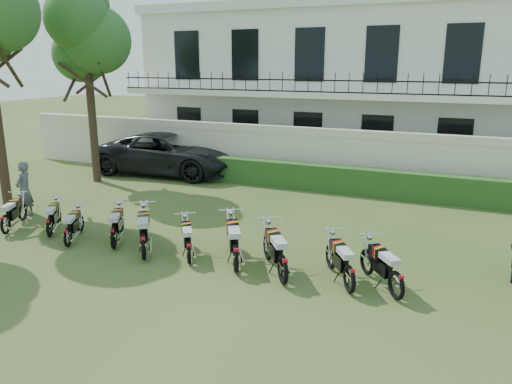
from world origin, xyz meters
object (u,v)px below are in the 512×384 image
(motorcycle_6, at_px, (236,252))
(motorcycle_9, at_px, (397,279))
(motorcycle_3, at_px, (113,232))
(motorcycle_7, at_px, (283,263))
(tree_west_near, at_px, (86,33))
(motorcycle_2, at_px, (67,232))
(suv, at_px, (168,154))
(motorcycle_1, at_px, (49,223))
(motorcycle_0, at_px, (5,220))
(motorcycle_4, at_px, (143,240))
(inspector, at_px, (24,190))
(motorcycle_8, at_px, (350,273))
(motorcycle_5, at_px, (189,247))

(motorcycle_6, height_order, motorcycle_9, motorcycle_6)
(motorcycle_3, height_order, motorcycle_7, motorcycle_7)
(tree_west_near, relative_size, motorcycle_2, 5.11)
(motorcycle_9, relative_size, suv, 0.24)
(motorcycle_3, distance_m, motorcycle_7, 4.85)
(motorcycle_2, bearing_deg, motorcycle_1, 133.00)
(motorcycle_0, height_order, motorcycle_7, motorcycle_7)
(motorcycle_9, xyz_separation_m, suv, (-11.08, 8.41, 0.41))
(motorcycle_2, relative_size, motorcycle_7, 0.87)
(tree_west_near, bearing_deg, motorcycle_6, -33.14)
(motorcycle_4, bearing_deg, motorcycle_9, -31.34)
(motorcycle_7, height_order, inspector, inspector)
(motorcycle_1, height_order, motorcycle_4, motorcycle_4)
(motorcycle_2, relative_size, motorcycle_8, 0.92)
(tree_west_near, relative_size, suv, 1.23)
(motorcycle_4, bearing_deg, motorcycle_0, 145.63)
(motorcycle_3, height_order, motorcycle_5, motorcycle_3)
(motorcycle_8, bearing_deg, motorcycle_2, 149.55)
(motorcycle_6, bearing_deg, inspector, 140.39)
(tree_west_near, distance_m, inspector, 7.08)
(motorcycle_4, distance_m, motorcycle_8, 5.11)
(inspector, bearing_deg, suv, 159.34)
(motorcycle_3, bearing_deg, motorcycle_6, -31.28)
(tree_west_near, height_order, inspector, tree_west_near)
(tree_west_near, bearing_deg, motorcycle_0, -71.16)
(motorcycle_0, relative_size, motorcycle_3, 0.99)
(motorcycle_1, relative_size, motorcycle_6, 0.79)
(motorcycle_8, bearing_deg, motorcycle_9, -27.29)
(motorcycle_4, distance_m, inspector, 5.82)
(motorcycle_4, relative_size, motorcycle_7, 1.01)
(motorcycle_1, bearing_deg, motorcycle_0, 160.25)
(motorcycle_1, xyz_separation_m, motorcycle_8, (8.54, -0.08, 0.05))
(motorcycle_1, xyz_separation_m, motorcycle_5, (4.58, -0.08, 0.02))
(motorcycle_1, distance_m, motorcycle_9, 9.50)
(motorcycle_1, xyz_separation_m, motorcycle_7, (7.09, -0.24, 0.10))
(motorcycle_2, height_order, motorcycle_6, motorcycle_6)
(motorcycle_3, relative_size, motorcycle_6, 0.89)
(motorcycle_3, bearing_deg, motorcycle_9, -29.78)
(motorcycle_1, bearing_deg, motorcycle_8, -33.97)
(motorcycle_1, height_order, inspector, inspector)
(tree_west_near, bearing_deg, suv, 51.47)
(motorcycle_7, bearing_deg, motorcycle_2, 145.63)
(motorcycle_4, relative_size, motorcycle_8, 1.07)
(suv, bearing_deg, motorcycle_8, -134.23)
(suv, bearing_deg, motorcycle_6, -143.04)
(motorcycle_5, xyz_separation_m, motorcycle_6, (1.28, -0.01, 0.09))
(motorcycle_5, distance_m, inspector, 6.89)
(motorcycle_1, xyz_separation_m, motorcycle_2, (1.03, -0.38, -0.01))
(tree_west_near, xyz_separation_m, motorcycle_3, (5.74, -6.02, -5.42))
(motorcycle_1, bearing_deg, motorcycle_5, -34.42)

